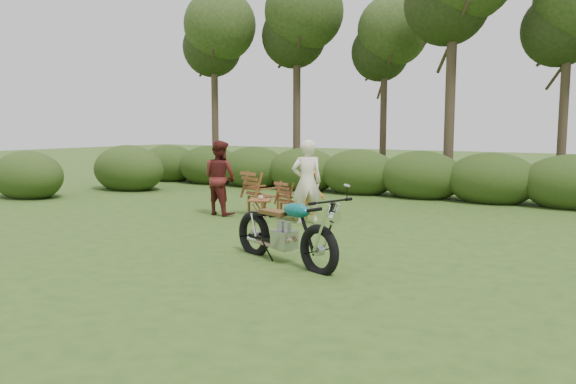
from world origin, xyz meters
The scene contains 10 objects.
ground centered at (0.00, 0.00, 0.00)m, with size 80.00×80.00×0.00m, color #2B4A18.
tree_line centered at (0.50, 9.74, 3.81)m, with size 22.52×11.62×8.14m.
motorcycle centered at (0.69, 0.19, 0.00)m, with size 2.24×0.86×1.28m, color #0B9392, non-canonical shape.
lawn_chair_right centered at (-1.30, 3.84, 0.00)m, with size 0.58×0.58×0.85m, color #5E2F17, non-canonical shape.
lawn_chair_left centered at (-2.28, 4.04, 0.00)m, with size 0.71×0.71×1.03m, color brown, non-canonical shape.
side_table centered at (-1.67, 2.98, 0.25)m, with size 0.49×0.42×0.51m, color brown, non-canonical shape.
cup centered at (-1.66, 3.00, 0.55)m, with size 0.11×0.11×0.09m, color beige.
adult_a centered at (-0.71, 3.40, 0.00)m, with size 0.66×0.44×1.82m, color #F5E5C9.
adult_b centered at (-3.09, 3.39, 0.00)m, with size 0.86×0.67×1.77m, color #551A18.
child centered at (-1.30, 4.58, 0.00)m, with size 0.74×0.43×1.15m, color orange.
Camera 1 is at (5.21, -7.12, 2.13)m, focal length 35.00 mm.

